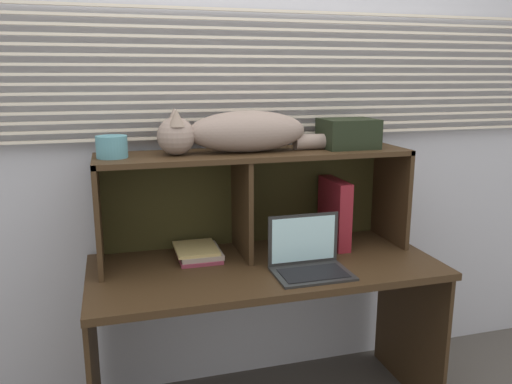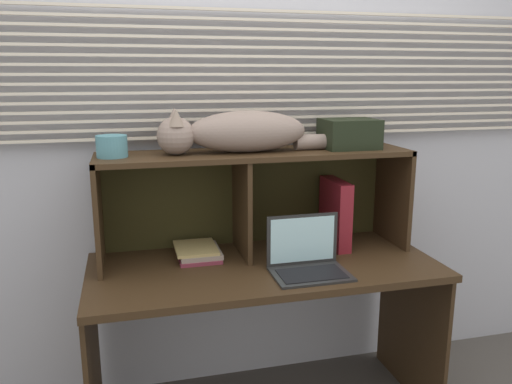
# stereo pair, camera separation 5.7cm
# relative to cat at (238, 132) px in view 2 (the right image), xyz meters

# --- Properties ---
(back_panel_with_blinds) EXTENTS (4.40, 0.08, 2.50)m
(back_panel_with_blinds) POSITION_rel_cat_xyz_m (0.08, 0.21, 0.01)
(back_panel_with_blinds) COLOR #B5B6C0
(back_panel_with_blinds) RESTS_ON ground
(desk) EXTENTS (1.45, 0.64, 0.71)m
(desk) POSITION_rel_cat_xyz_m (0.08, -0.15, -0.67)
(desk) COLOR #382615
(desk) RESTS_ON ground
(hutch_shelf_unit) EXTENTS (1.34, 0.33, 0.45)m
(hutch_shelf_unit) POSITION_rel_cat_xyz_m (0.07, 0.03, -0.22)
(hutch_shelf_unit) COLOR #382615
(hutch_shelf_unit) RESTS_ON desk
(cat) EXTENTS (0.85, 0.19, 0.19)m
(cat) POSITION_rel_cat_xyz_m (0.00, 0.00, 0.00)
(cat) COLOR gray
(cat) RESTS_ON hutch_shelf_unit
(laptop) EXTENTS (0.30, 0.22, 0.22)m
(laptop) POSITION_rel_cat_xyz_m (0.22, -0.27, -0.49)
(laptop) COLOR #262626
(laptop) RESTS_ON desk
(binder_upright) EXTENTS (0.06, 0.25, 0.31)m
(binder_upright) POSITION_rel_cat_xyz_m (0.45, 0.00, -0.38)
(binder_upright) COLOR maroon
(binder_upright) RESTS_ON desk
(book_stack) EXTENTS (0.19, 0.22, 0.05)m
(book_stack) POSITION_rel_cat_xyz_m (-0.18, 0.00, -0.51)
(book_stack) COLOR brown
(book_stack) RESTS_ON desk
(small_basket) EXTENTS (0.12, 0.12, 0.09)m
(small_basket) POSITION_rel_cat_xyz_m (-0.51, 0.00, -0.04)
(small_basket) COLOR teal
(small_basket) RESTS_ON hutch_shelf_unit
(storage_box) EXTENTS (0.24, 0.19, 0.13)m
(storage_box) POSITION_rel_cat_xyz_m (0.51, 0.00, -0.02)
(storage_box) COLOR black
(storage_box) RESTS_ON hutch_shelf_unit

